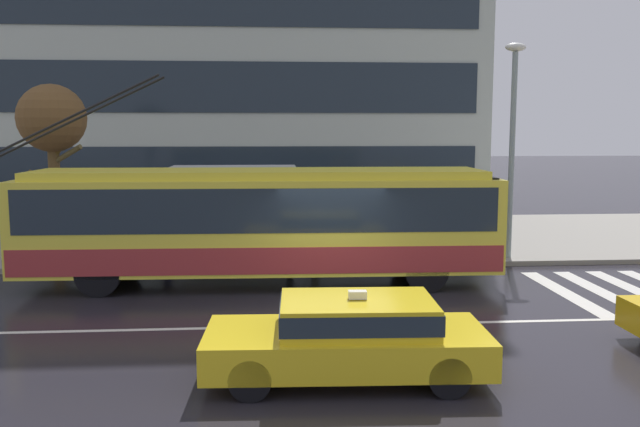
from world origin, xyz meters
TOP-DOWN VIEW (x-y plane):
  - ground_plane at (0.00, 0.00)m, footprint 160.00×160.00m
  - sidewalk_slab at (0.00, 9.11)m, footprint 80.00×10.00m
  - crosswalk_stripe_edge_near at (5.55, 1.06)m, footprint 0.44×4.40m
  - crosswalk_stripe_inner_a at (6.45, 1.06)m, footprint 0.44×4.40m
  - crosswalk_stripe_center at (7.35, 1.06)m, footprint 0.44×4.40m
  - lane_centre_line at (0.00, -1.20)m, footprint 72.00×0.14m
  - trolleybus at (-1.63, 2.51)m, footprint 12.94×2.71m
  - taxi_oncoming_near at (-0.19, -3.99)m, footprint 4.40×1.96m
  - bus_shelter at (-2.51, 6.48)m, footprint 3.76×1.73m
  - pedestrian_at_shelter at (-4.60, 6.09)m, footprint 1.15×1.15m
  - pedestrian_approaching_curb at (-0.86, 4.98)m, footprint 0.48×0.48m
  - pedestrian_walking_past at (2.76, 5.45)m, footprint 1.28×1.28m
  - pedestrian_waiting_by_pole at (-0.03, 5.92)m, footprint 1.53×1.53m
  - street_lamp at (5.51, 4.71)m, footprint 0.60×0.32m
  - street_tree_bare at (-8.03, 7.06)m, footprint 2.07×2.07m

SIDE VIEW (x-z plane):
  - ground_plane at x=0.00m, z-range 0.00..0.00m
  - lane_centre_line at x=0.00m, z-range 0.00..0.01m
  - crosswalk_stripe_edge_near at x=5.55m, z-range 0.00..0.01m
  - crosswalk_stripe_inner_a at x=6.45m, z-range 0.00..0.01m
  - crosswalk_stripe_center at x=7.35m, z-range 0.00..0.01m
  - sidewalk_slab at x=0.00m, z-range 0.00..0.14m
  - taxi_oncoming_near at x=-0.19m, z-range 0.01..1.40m
  - pedestrian_approaching_curb at x=-0.86m, z-range 0.28..1.88m
  - trolleybus at x=-1.63m, z-range -0.99..4.16m
  - pedestrian_at_shelter at x=-4.60m, z-range 0.69..2.66m
  - pedestrian_waiting_by_pole at x=-0.03m, z-range 0.77..2.73m
  - pedestrian_walking_past at x=2.76m, z-range 0.78..2.81m
  - bus_shelter at x=-2.51m, z-range 0.79..3.39m
  - street_lamp at x=5.51m, z-range 0.74..6.86m
  - street_tree_bare at x=-8.03m, z-range 1.54..6.62m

